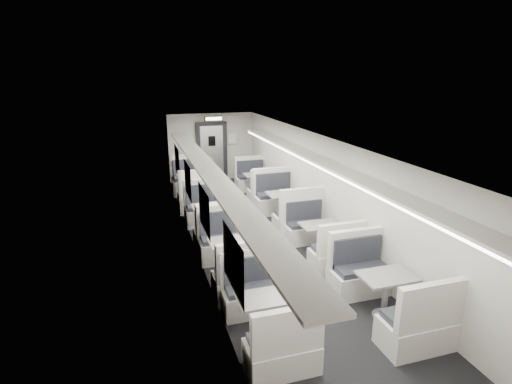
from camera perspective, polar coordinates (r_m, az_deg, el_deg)
room at (r=8.72m, az=1.14°, el=-0.47°), size 3.24×12.24×2.64m
booth_left_a at (r=12.16m, az=-8.80°, el=0.52°), size 1.15×2.34×1.25m
booth_left_b at (r=9.62m, az=-6.34°, el=-4.02°), size 1.06×2.16×1.15m
booth_left_c at (r=7.72m, az=-3.29°, el=-9.41°), size 1.06×2.15×1.15m
booth_left_d at (r=6.13m, az=1.28°, el=-17.40°), size 0.95×1.94×1.04m
booth_right_a at (r=12.57m, az=0.27°, el=1.03°), size 1.02×2.06×1.10m
booth_right_b at (r=10.38m, az=4.26°, el=-2.22°), size 1.14×2.30×1.23m
booth_right_c at (r=8.70m, az=9.03°, el=-6.65°), size 0.98×1.99×1.07m
booth_right_d at (r=6.88m, az=17.97°, el=-13.88°), size 1.04×2.11×1.13m
passenger at (r=11.32m, az=-6.49°, el=1.17°), size 0.63×0.51×1.51m
window_a at (r=11.62m, az=-11.19°, el=4.38°), size 0.02×1.18×0.84m
window_b at (r=9.50m, az=-9.71°, el=1.67°), size 0.02×1.18×0.84m
window_c at (r=7.41m, az=-7.40°, el=-2.57°), size 0.02×1.18×0.84m
window_d at (r=5.42m, az=-3.29°, el=-10.00°), size 0.02×1.18×0.84m
luggage_rack_left at (r=7.95m, az=-6.70°, el=3.06°), size 0.46×10.40×0.09m
luggage_rack_right at (r=8.73m, az=9.59°, el=4.18°), size 0.46×10.40×0.09m
vestibule_door at (r=14.35m, az=-6.32°, el=5.67°), size 1.10×0.13×2.10m
exit_sign at (r=13.69m, az=-6.09°, el=10.40°), size 0.62×0.12×0.16m
wall_notice at (r=14.41m, az=-3.42°, el=7.66°), size 0.32×0.02×0.40m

